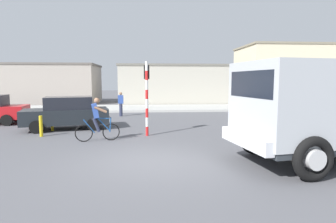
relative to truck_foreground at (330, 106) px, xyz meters
name	(u,v)px	position (x,y,z in m)	size (l,w,h in m)	color
ground_plane	(148,161)	(-5.26, 0.51, -1.67)	(120.00, 120.00, 0.00)	#56565B
sidewalk_far	(147,108)	(-5.26, 15.74, -1.59)	(80.00, 5.00, 0.16)	#ADADA8
truck_foreground	(330,106)	(0.00, 0.00, 0.00)	(5.74, 3.45, 2.90)	#B2B7BC
cyclist	(97,119)	(-7.24, 3.40, -0.80)	(1.71, 0.56, 1.72)	black
traffic_light_pole	(147,88)	(-5.27, 4.42, 0.40)	(0.24, 0.43, 3.20)	red
car_white_mid	(67,113)	(-9.21, 6.31, -0.85)	(4.28, 2.57, 1.60)	#1E2328
pedestrian_near_kerb	(121,104)	(-7.03, 11.18, -0.82)	(0.34, 0.22, 1.62)	#2D334C
bollard_near	(41,126)	(-9.79, 4.49, -1.22)	(0.14, 0.14, 0.90)	gold
bollard_far	(52,121)	(-9.79, 5.89, -1.22)	(0.14, 0.14, 0.90)	gold
building_corner_left	(56,84)	(-14.99, 23.17, 0.39)	(8.82, 6.15, 4.10)	#9E9389
building_mid_block	(172,84)	(-2.68, 21.25, 0.31)	(10.77, 5.91, 3.95)	#B2AD9E
building_corner_right	(293,74)	(10.95, 22.45, 1.40)	(11.67, 7.15, 6.13)	beige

